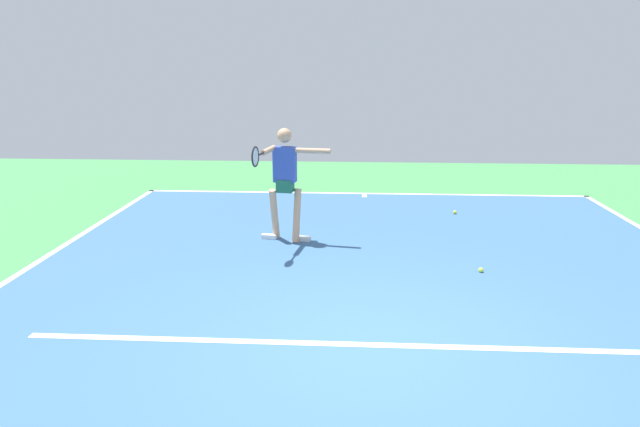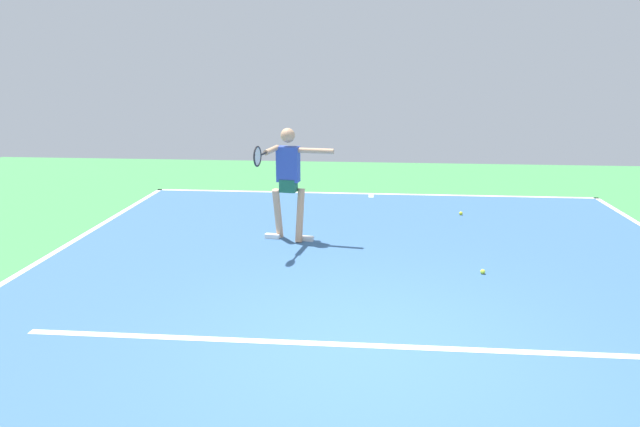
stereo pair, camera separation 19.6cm
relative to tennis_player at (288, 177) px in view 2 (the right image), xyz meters
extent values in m
plane|color=#428E4C|center=(-1.29, 3.47, -1.03)|extent=(22.01, 22.01, 0.00)
cube|color=#38608E|center=(-1.29, 3.47, -1.02)|extent=(9.45, 13.98, 0.00)
cube|color=white|center=(-1.29, -3.46, -1.02)|extent=(9.45, 0.10, 0.01)
cube|color=white|center=(-1.29, 3.43, -1.02)|extent=(7.09, 0.10, 0.01)
cube|color=white|center=(-1.29, -3.26, -1.02)|extent=(0.10, 0.30, 0.01)
cylinder|color=tan|center=(-0.18, -0.01, -0.62)|extent=(0.15, 0.31, 0.85)
cube|color=white|center=(-0.28, 0.01, -0.99)|extent=(0.25, 0.14, 0.07)
cylinder|color=tan|center=(0.18, -0.06, -0.62)|extent=(0.15, 0.31, 0.85)
cube|color=white|center=(0.28, -0.08, -0.99)|extent=(0.25, 0.14, 0.07)
cube|color=#1E664C|center=(0.00, -0.04, -0.15)|extent=(0.27, 0.24, 0.20)
cube|color=#334CB2|center=(0.00, -0.04, 0.19)|extent=(0.36, 0.23, 0.55)
sphere|color=tan|center=(0.00, -0.04, 0.63)|extent=(0.22, 0.22, 0.22)
cylinder|color=tan|center=(-0.44, 0.03, 0.41)|extent=(0.55, 0.16, 0.08)
cylinder|color=tan|center=(0.21, 0.21, 0.44)|extent=(0.16, 0.55, 0.08)
cylinder|color=black|center=(0.27, 0.59, 0.44)|extent=(0.06, 0.22, 0.03)
torus|color=black|center=(0.31, 0.83, 0.44)|extent=(0.07, 0.29, 0.29)
cylinder|color=silver|center=(0.31, 0.83, 0.44)|extent=(0.04, 0.25, 0.25)
sphere|color=#C6E53D|center=(-2.79, 1.27, -0.99)|extent=(0.07, 0.07, 0.07)
sphere|color=yellow|center=(-2.95, -1.82, -0.99)|extent=(0.07, 0.07, 0.07)
camera|label=1|loc=(-1.06, 8.66, 1.70)|focal=32.31mm
camera|label=2|loc=(-1.26, 8.65, 1.70)|focal=32.31mm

